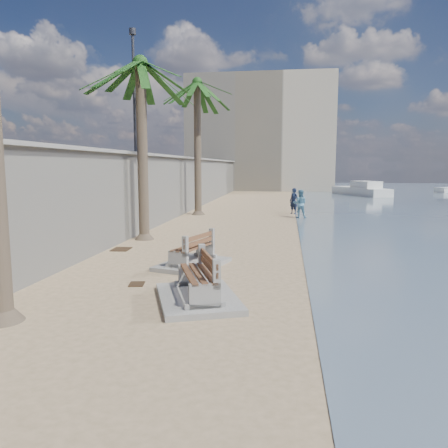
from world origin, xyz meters
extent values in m
plane|color=tan|center=(0.00, 0.00, 0.00)|extent=(140.00, 140.00, 0.00)
cube|color=gray|center=(-5.20, 20.00, 1.75)|extent=(0.45, 70.00, 3.50)
cube|color=gray|center=(-5.20, 20.00, 3.55)|extent=(0.80, 70.00, 0.12)
cube|color=#B7AA93|center=(-2.00, 52.00, 7.00)|extent=(18.00, 12.00, 14.00)
cube|color=gray|center=(-0.49, 2.83, 0.07)|extent=(2.44, 2.89, 0.13)
cube|color=gray|center=(-1.34, 6.21, 0.06)|extent=(2.17, 2.66, 0.13)
cylinder|color=brown|center=(-4.36, 10.70, 3.52)|extent=(0.42, 0.42, 7.04)
cylinder|color=brown|center=(-4.01, 20.12, 4.00)|extent=(0.44, 0.44, 8.01)
cylinder|color=#2D2D33|center=(-5.10, 12.00, 6.11)|extent=(0.12, 0.12, 5.00)
cylinder|color=#2D2D33|center=(-5.10, 12.00, 8.61)|extent=(0.28, 0.28, 0.25)
imported|color=#131C35|center=(1.89, 21.40, 0.94)|extent=(0.81, 0.79, 1.87)
imported|color=teal|center=(2.22, 19.31, 0.91)|extent=(0.90, 0.71, 1.83)
cube|color=#382616|center=(-4.48, 8.43, 0.01)|extent=(0.65, 0.79, 0.03)
cube|color=#382616|center=(-2.32, 3.97, 0.01)|extent=(0.45, 0.52, 0.03)
camera|label=1|loc=(1.43, -6.45, 3.01)|focal=35.00mm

